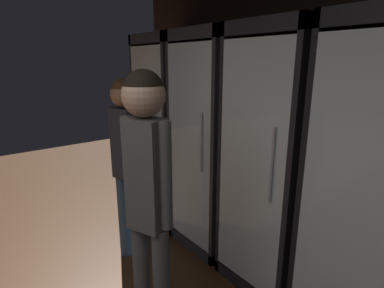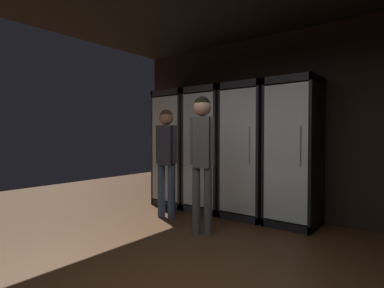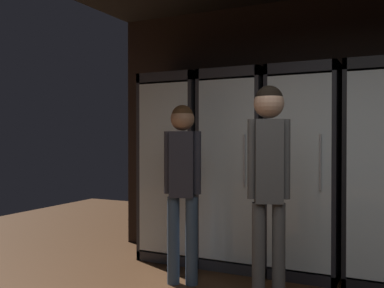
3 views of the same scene
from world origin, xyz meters
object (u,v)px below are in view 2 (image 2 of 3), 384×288
at_px(cooler_center, 249,152).
at_px(cooler_right, 295,154).
at_px(shopper_near, 202,146).
at_px(shopper_far, 166,152).
at_px(cooler_far_left, 178,149).
at_px(cooler_left, 210,150).

height_order(cooler_center, cooler_right, same).
bearing_deg(shopper_near, shopper_far, 160.58).
relative_size(cooler_far_left, cooler_center, 1.00).
bearing_deg(cooler_left, cooler_far_left, -179.90).
xyz_separation_m(cooler_far_left, shopper_far, (0.48, -0.83, 0.00)).
xyz_separation_m(cooler_left, cooler_center, (0.71, -0.00, -0.00)).
xyz_separation_m(cooler_left, cooler_right, (1.42, -0.00, -0.01)).
height_order(cooler_far_left, cooler_left, same).
distance_m(cooler_far_left, cooler_center, 1.42).
height_order(cooler_left, cooler_right, same).
xyz_separation_m(cooler_center, shopper_near, (-0.05, -1.15, 0.12)).
height_order(cooler_center, shopper_far, cooler_center).
bearing_deg(shopper_far, cooler_center, 41.48).
height_order(cooler_far_left, shopper_near, cooler_far_left).
distance_m(cooler_center, cooler_right, 0.71).
xyz_separation_m(cooler_center, cooler_right, (0.71, -0.00, -0.01)).
height_order(cooler_left, cooler_center, same).
distance_m(cooler_far_left, cooler_left, 0.71).
xyz_separation_m(cooler_right, shopper_near, (-0.76, -1.15, 0.12)).
xyz_separation_m(cooler_far_left, cooler_right, (2.13, 0.00, -0.01)).
height_order(cooler_left, shopper_near, cooler_left).
distance_m(cooler_far_left, shopper_far, 0.96).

